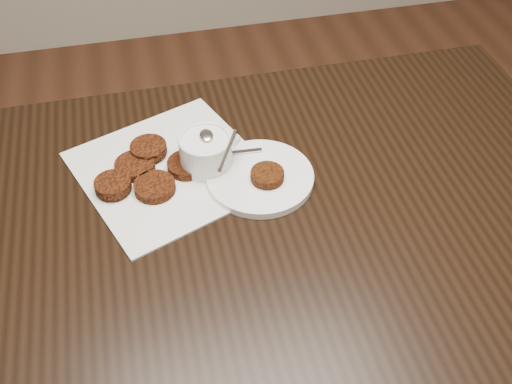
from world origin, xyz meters
TOP-DOWN VIEW (x-y plane):
  - table at (-0.07, 0.06)m, footprint 1.37×0.88m
  - napkin at (-0.14, 0.23)m, footprint 0.39×0.39m
  - sauce_ramekin at (-0.08, 0.23)m, footprint 0.15×0.15m
  - patty_cluster at (-0.18, 0.22)m, footprint 0.26×0.26m
  - plate_with_patty at (0.01, 0.17)m, footprint 0.20×0.20m

SIDE VIEW (x-z plane):
  - table at x=-0.07m, z-range 0.00..0.75m
  - napkin at x=-0.14m, z-range 0.75..0.75m
  - plate_with_patty at x=0.01m, z-range 0.75..0.78m
  - patty_cluster at x=-0.18m, z-range 0.75..0.78m
  - sauce_ramekin at x=-0.08m, z-range 0.75..0.89m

